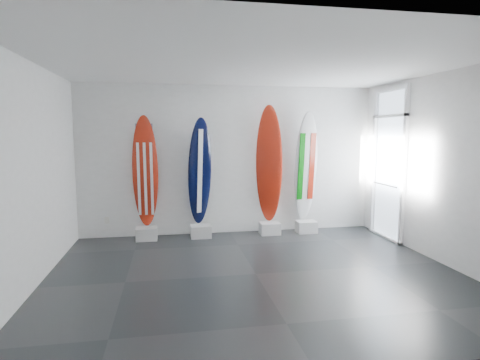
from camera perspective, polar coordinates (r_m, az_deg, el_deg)
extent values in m
plane|color=black|center=(5.93, 2.31, -13.44)|extent=(6.00, 6.00, 0.00)
plane|color=white|center=(5.64, 2.47, 16.47)|extent=(6.00, 6.00, 0.00)
plane|color=silver|center=(8.04, -1.47, 2.88)|extent=(6.00, 0.00, 6.00)
plane|color=silver|center=(3.22, 12.07, -3.24)|extent=(6.00, 0.00, 6.00)
plane|color=silver|center=(5.75, -28.25, 0.48)|extent=(0.00, 5.00, 5.00)
plane|color=silver|center=(6.89, 27.54, 1.44)|extent=(0.00, 5.00, 5.00)
cube|color=silver|center=(7.87, -13.35, -7.59)|extent=(0.40, 0.30, 0.24)
ellipsoid|color=maroon|center=(7.76, -13.56, 1.16)|extent=(0.49, 0.23, 2.15)
cube|color=silver|center=(7.88, -5.68, -7.42)|extent=(0.40, 0.30, 0.24)
ellipsoid|color=black|center=(7.77, -5.84, 1.20)|extent=(0.54, 0.40, 2.12)
cube|color=silver|center=(8.10, 4.33, -7.00)|extent=(0.40, 0.30, 0.24)
ellipsoid|color=maroon|center=(7.99, 4.24, 2.29)|extent=(0.58, 0.40, 2.37)
cube|color=silver|center=(8.32, 9.57, -6.70)|extent=(0.40, 0.30, 0.24)
ellipsoid|color=silver|center=(8.22, 9.51, 1.91)|extent=(0.54, 0.33, 2.25)
cube|color=silver|center=(8.19, -18.71, -5.55)|extent=(0.09, 0.02, 0.13)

